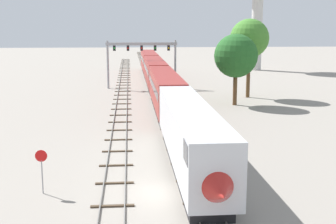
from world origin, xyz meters
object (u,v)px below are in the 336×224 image
Objects in this scene: signal_gantry at (142,53)px; trackside_tree_left at (249,39)px; stop_sign at (42,165)px; trackside_tree_mid at (236,56)px; passenger_train at (159,80)px.

trackside_tree_left reaches higher than signal_gantry.
signal_gantry is at bearing 81.12° from stop_sign.
signal_gantry is at bearing 143.14° from trackside_tree_left.
trackside_tree_mid is (-3.48, -6.46, -2.09)m from trackside_tree_left.
stop_sign is 37.51m from trackside_tree_mid.
passenger_train is 40.43m from stop_sign.
stop_sign is at bearing -121.47° from trackside_tree_left.
trackside_tree_mid is at bearing -118.31° from trackside_tree_left.
signal_gantry is 1.04× the size of trackside_tree_left.
trackside_tree_left is at bearing 58.53° from stop_sign.
trackside_tree_mid is (9.77, -7.64, 3.99)m from passenger_train.
trackside_tree_mid reaches higher than stop_sign.
stop_sign is 0.30× the size of trackside_tree_mid.
stop_sign is (-7.75, -49.61, -4.10)m from signal_gantry.
passenger_train is at bearing 75.68° from stop_sign.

